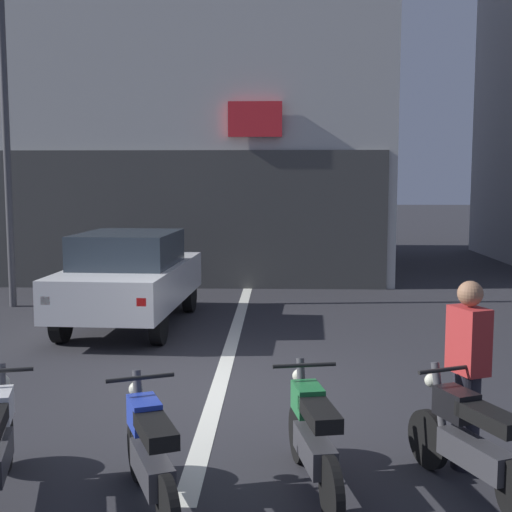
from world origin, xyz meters
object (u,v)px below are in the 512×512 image
Objects in this scene: person_by_motorcycles at (467,373)px; motorcycle_blue_row_left_mid at (150,453)px; motorcycle_green_row_centre at (313,435)px; motorcycle_black_row_right_mid at (470,441)px; car_white_crossing_near at (131,276)px; street_lamp at (4,82)px.

motorcycle_blue_row_left_mid is at bearing -161.81° from person_by_motorcycles.
motorcycle_blue_row_left_mid is 1.32m from motorcycle_green_row_centre.
car_white_crossing_near is at bearing 123.65° from motorcycle_black_row_right_mid.
street_lamp is 10.40m from motorcycle_green_row_centre.
motorcycle_blue_row_left_mid is at bearing -162.63° from motorcycle_green_row_centre.
car_white_crossing_near is 6.74m from motorcycle_green_row_centre.
motorcycle_green_row_centre is at bearing -54.28° from street_lamp.
motorcycle_black_row_right_mid is (4.10, -6.16, -0.43)m from car_white_crossing_near.
motorcycle_blue_row_left_mid is 2.79m from person_by_motorcycles.
street_lamp is at bearing 133.56° from person_by_motorcycles.
person_by_motorcycles is (1.36, 0.47, 0.40)m from motorcycle_green_row_centre.
person_by_motorcycles is (4.21, -5.62, -0.03)m from car_white_crossing_near.
motorcycle_blue_row_left_mid is (4.36, -8.21, -3.94)m from street_lamp.
motorcycle_green_row_centre is at bearing 17.37° from motorcycle_blue_row_left_mid.
car_white_crossing_near is at bearing -31.79° from street_lamp.
motorcycle_blue_row_left_mid is 0.95× the size of motorcycle_green_row_centre.
street_lamp is 4.37× the size of person_by_motorcycles.
motorcycle_blue_row_left_mid is 1.00× the size of motorcycle_black_row_right_mid.
car_white_crossing_near reaches higher than motorcycle_blue_row_left_mid.
car_white_crossing_near is 2.50× the size of person_by_motorcycles.
motorcycle_green_row_centre is at bearing -161.05° from person_by_motorcycles.
motorcycle_green_row_centre is (5.62, -7.81, -3.94)m from street_lamp.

